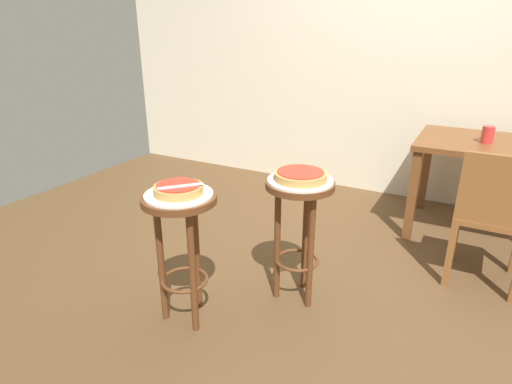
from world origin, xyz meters
TOP-DOWN VIEW (x-y plane):
  - ground_plane at (0.00, 0.00)m, footprint 6.00×6.00m
  - back_wall at (0.00, 1.65)m, footprint 6.00×0.10m
  - stool_foreground at (-0.63, -0.80)m, footprint 0.37×0.37m
  - serving_plate_foreground at (-0.63, -0.80)m, footprint 0.34×0.34m
  - pizza_foreground at (-0.63, -0.80)m, footprint 0.24×0.24m
  - stool_middle at (-0.18, -0.33)m, footprint 0.37×0.37m
  - serving_plate_middle at (-0.18, -0.33)m, footprint 0.35×0.35m
  - pizza_middle at (-0.18, -0.33)m, footprint 0.28×0.28m
  - dining_table at (0.75, 1.07)m, footprint 1.09×0.77m
  - cup_near_edge at (0.66, 1.01)m, footprint 0.08×0.08m
  - condiment_shaker at (0.66, 1.11)m, footprint 0.04×0.04m
  - wooden_chair at (0.76, 0.32)m, footprint 0.40×0.40m
  - pizza_server_knife at (-0.60, -0.82)m, footprint 0.17×0.18m

SIDE VIEW (x-z plane):
  - ground_plane at x=0.00m, z-range 0.00..0.00m
  - wooden_chair at x=0.76m, z-range 0.04..0.89m
  - stool_foreground at x=-0.63m, z-range 0.17..0.88m
  - stool_middle at x=-0.18m, z-range 0.17..0.88m
  - dining_table at x=0.75m, z-range 0.26..0.98m
  - serving_plate_foreground at x=-0.63m, z-range 0.72..0.73m
  - serving_plate_middle at x=-0.18m, z-range 0.72..0.73m
  - pizza_foreground at x=-0.63m, z-range 0.73..0.77m
  - pizza_middle at x=-0.18m, z-range 0.73..0.77m
  - condiment_shaker at x=0.66m, z-range 0.72..0.81m
  - pizza_server_knife at x=-0.60m, z-range 0.77..0.78m
  - cup_near_edge at x=0.66m, z-range 0.72..0.84m
  - back_wall at x=0.00m, z-range 0.00..3.00m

